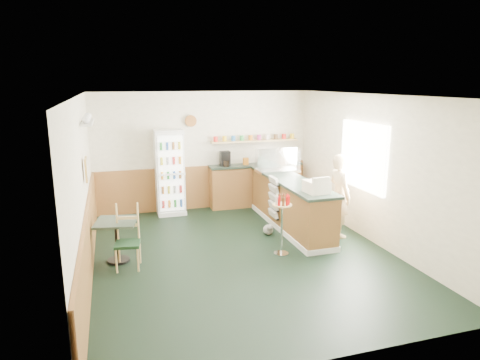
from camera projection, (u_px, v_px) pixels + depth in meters
name	position (u px, v px, depth m)	size (l,w,h in m)	color
ground	(242.00, 255.00, 7.38)	(6.00, 6.00, 0.00)	black
room_envelope	(218.00, 161.00, 7.65)	(5.04, 6.02, 2.72)	#F0E8CC
service_counter	(290.00, 206.00, 8.66)	(0.68, 3.01, 1.01)	#975B30
back_counter	(255.00, 183.00, 10.20)	(2.24, 0.42, 1.69)	#975B30
drinks_fridge	(170.00, 172.00, 9.48)	(0.62, 0.53, 1.89)	white
display_case	(277.00, 160.00, 9.16)	(0.89, 0.46, 0.50)	silver
cash_register	(316.00, 187.00, 7.48)	(0.37, 0.39, 0.21)	beige
shopkeeper	(340.00, 196.00, 8.12)	(0.53, 0.38, 1.60)	tan
condiment_stand	(282.00, 215.00, 7.25)	(0.33, 0.33, 1.04)	silver
newspaper_rack	(274.00, 198.00, 8.53)	(0.09, 0.42, 0.84)	black
cafe_table	(117.00, 233.00, 6.99)	(0.76, 0.76, 0.71)	black
cafe_chair	(127.00, 234.00, 6.81)	(0.44, 0.44, 1.03)	black
dog_doorstop	(269.00, 229.00, 8.30)	(0.20, 0.26, 0.24)	gray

